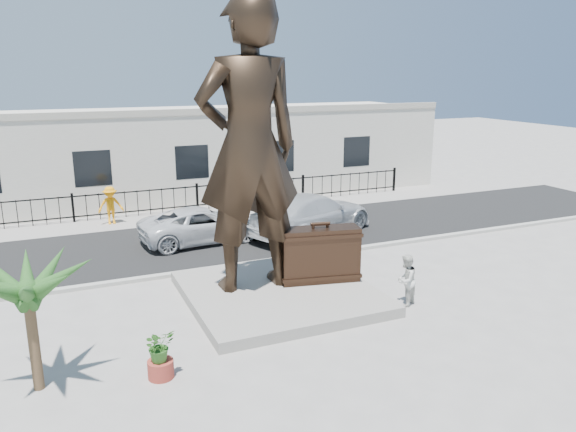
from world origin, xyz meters
The scene contains 16 objects.
ground centered at (0.00, 0.00, 0.00)m, with size 100.00×100.00×0.00m, color #9E9991.
street centered at (0.00, 8.00, 0.01)m, with size 40.00×7.00×0.01m, color black.
curb centered at (0.00, 4.50, 0.06)m, with size 40.00×0.25×0.12m, color #A5A399.
far_sidewalk centered at (0.00, 12.00, 0.01)m, with size 40.00×2.50×0.02m, color #9E9991.
plinth centered at (-0.50, 1.50, 0.15)m, with size 5.20×5.20×0.30m, color gray.
fence centered at (0.00, 12.80, 0.60)m, with size 22.00×0.10×1.20m, color black.
building centered at (0.00, 17.00, 2.20)m, with size 28.00×7.00×4.40m, color silver.
statue centered at (-1.16, 2.05, 4.38)m, with size 2.97×1.95×8.16m, color black.
suitcase centered at (0.87, 1.60, 1.12)m, with size 2.33×0.74×1.64m, color black.
tourist centered at (2.57, -0.38, 0.75)m, with size 0.73×0.57×1.49m, color silver.
car_white centered at (-1.07, 7.83, 0.68)m, with size 2.21×4.80×1.34m, color silver.
car_silver centered at (3.23, 7.05, 0.84)m, with size 2.33×5.72×1.66m, color #B4B7B9.
worker centered at (-4.02, 11.83, 0.84)m, with size 1.06×0.61×1.64m, color #FF9C0D.
palm_tree centered at (-6.94, -0.96, 0.00)m, with size 1.80×1.80×3.20m, color #224C1B, non-canonical shape.
planter centered at (-4.52, -1.53, 0.20)m, with size 0.56×0.56×0.40m, color #983428.
shrub centered at (-4.52, -1.53, 0.76)m, with size 0.64×0.56×0.71m, color #2D6220.
Camera 1 is at (-6.31, -12.59, 6.44)m, focal length 35.00 mm.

